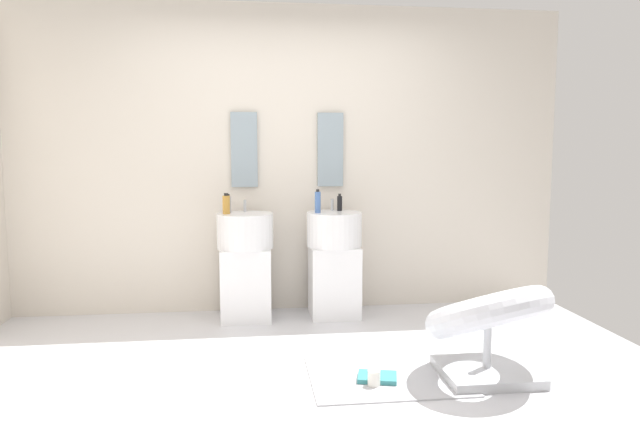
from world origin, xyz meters
The scene contains 14 objects.
ground_plane centered at (0.00, 0.00, -0.02)m, with size 4.80×3.60×0.04m, color silver.
rear_partition centered at (0.00, 1.65, 1.30)m, with size 4.80×0.10×2.60m, color beige.
pedestal_sink_left centered at (-0.37, 1.34, 0.46)m, with size 0.46×0.46×0.97m.
pedestal_sink_right centered at (0.37, 1.34, 0.46)m, with size 0.46×0.46×0.97m.
vanity_mirror_left centered at (-0.37, 1.58, 1.38)m, with size 0.22×0.03×0.63m, color #8C9EA8.
vanity_mirror_right centered at (0.37, 1.58, 1.38)m, with size 0.22×0.03×0.63m, color #8C9EA8.
lounge_chair centered at (1.10, -0.08, 0.35)m, with size 1.04×1.04×0.65m.
area_rug centered at (0.49, 0.00, 0.01)m, with size 0.94×0.73×0.01m, color #B2B2B7.
magazine_teal centered at (0.42, -0.06, 0.02)m, with size 0.23×0.17×0.03m, color teal.
coffee_mug centered at (0.38, -0.14, 0.06)m, with size 0.07×0.07×0.09m, color white.
soap_bottle_amber centered at (-0.51, 1.32, 0.95)m, with size 0.06×0.06×0.17m.
soap_bottle_blue centered at (0.22, 1.31, 0.96)m, with size 0.05×0.05×0.19m.
soap_bottle_grey centered at (-0.50, 1.39, 0.94)m, with size 0.05×0.05×0.15m.
soap_bottle_black centered at (0.43, 1.45, 0.94)m, with size 0.04×0.04×0.14m.
Camera 1 is at (-0.32, -3.29, 1.38)m, focal length 32.07 mm.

